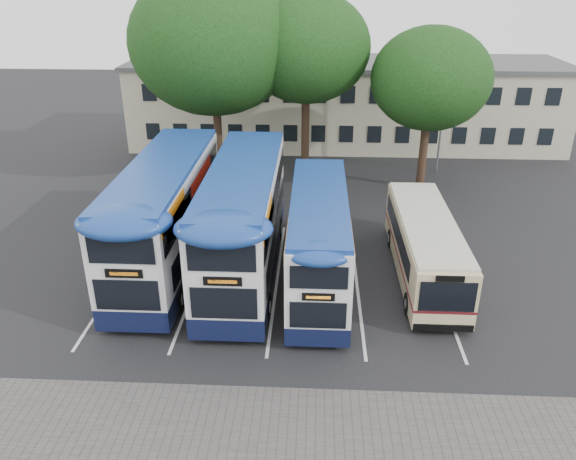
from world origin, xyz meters
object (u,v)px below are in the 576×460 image
(lamp_post, at_px, (445,96))
(bus_single, at_px, (425,243))
(tree_right, at_px, (431,79))
(bus_dd_right, at_px, (318,236))
(tree_mid, at_px, (306,48))
(bus_dd_left, at_px, (166,211))
(bus_dd_mid, at_px, (244,215))
(tree_left, at_px, (213,43))

(lamp_post, distance_m, bus_single, 14.95)
(tree_right, distance_m, bus_single, 12.31)
(bus_dd_right, bearing_deg, tree_mid, 93.71)
(tree_mid, height_order, bus_dd_left, tree_mid)
(bus_dd_right, bearing_deg, bus_dd_mid, 162.20)
(lamp_post, relative_size, bus_dd_left, 0.77)
(tree_right, bearing_deg, bus_dd_mid, -131.15)
(tree_left, bearing_deg, bus_dd_right, -63.63)
(bus_dd_left, bearing_deg, tree_left, 87.48)
(tree_right, bearing_deg, tree_mid, 169.78)
(lamp_post, xyz_separation_m, tree_right, (-1.62, -3.09, 1.60))
(tree_left, bearing_deg, lamp_post, 9.71)
(tree_left, relative_size, bus_dd_mid, 1.08)
(tree_left, bearing_deg, bus_single, -46.89)
(tree_left, distance_m, bus_dd_right, 15.50)
(tree_mid, distance_m, bus_single, 15.08)
(lamp_post, height_order, bus_single, lamp_post)
(bus_dd_left, height_order, bus_dd_mid, bus_dd_left)
(bus_dd_left, distance_m, bus_dd_right, 6.95)
(tree_right, relative_size, bus_dd_mid, 0.82)
(lamp_post, bearing_deg, tree_mid, -168.57)
(bus_dd_left, bearing_deg, bus_single, -2.08)
(tree_right, bearing_deg, tree_left, 177.08)
(lamp_post, height_order, tree_left, tree_left)
(tree_left, relative_size, tree_right, 1.32)
(bus_dd_left, relative_size, bus_single, 1.26)
(tree_mid, relative_size, bus_dd_left, 0.97)
(lamp_post, distance_m, tree_right, 3.84)
(tree_left, height_order, tree_mid, tree_left)
(tree_left, height_order, tree_right, tree_left)
(bus_single, bearing_deg, bus_dd_right, -167.97)
(tree_left, height_order, bus_dd_right, tree_left)
(tree_left, distance_m, bus_dd_left, 12.72)
(bus_dd_mid, xyz_separation_m, bus_single, (7.93, -0.06, -1.12))
(tree_right, xyz_separation_m, bus_dd_left, (-13.15, -10.65, -3.98))
(lamp_post, relative_size, bus_single, 0.97)
(tree_right, bearing_deg, bus_dd_right, -117.78)
(tree_mid, relative_size, tree_right, 1.19)
(lamp_post, bearing_deg, tree_left, -170.29)
(lamp_post, distance_m, bus_dd_left, 20.31)
(lamp_post, xyz_separation_m, bus_dd_right, (-7.97, -15.15, -2.82))
(lamp_post, distance_m, tree_mid, 9.54)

